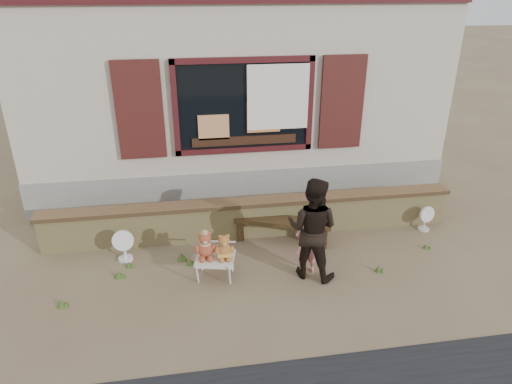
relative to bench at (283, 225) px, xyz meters
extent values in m
plane|color=brown|center=(-0.47, -0.69, -0.30)|extent=(80.00, 80.00, 0.00)
cube|color=#A69B86|center=(-0.47, 3.81, 2.10)|extent=(8.00, 5.00, 3.20)
cube|color=gray|center=(-0.47, 3.81, 0.10)|extent=(8.04, 5.04, 0.80)
cube|color=black|center=(-0.47, 1.28, 1.75)|extent=(2.30, 0.04, 1.50)
cube|color=#401215|center=(-0.47, 1.26, 2.55)|extent=(2.50, 0.08, 0.10)
cube|color=#401215|center=(-0.47, 1.26, 0.95)|extent=(2.50, 0.08, 0.10)
cube|color=#401215|center=(-1.67, 1.26, 1.75)|extent=(0.10, 0.08, 1.70)
cube|color=#401215|center=(0.73, 1.26, 1.75)|extent=(0.10, 0.08, 1.70)
cube|color=#390F16|center=(-2.27, 1.25, 1.75)|extent=(0.80, 0.07, 1.70)
cube|color=#390F16|center=(1.33, 1.25, 1.75)|extent=(0.80, 0.07, 1.70)
cube|color=white|center=(0.13, 1.21, 1.90)|extent=(1.10, 0.02, 1.15)
cube|color=black|center=(-0.47, 1.25, 1.13)|extent=(1.90, 0.06, 0.16)
cube|color=tan|center=(-1.02, 1.25, 1.40)|extent=(0.55, 0.06, 0.45)
cube|color=#E08447|center=(-0.12, 1.25, 1.55)|extent=(0.60, 0.06, 0.55)
cube|color=tan|center=(-0.47, 0.31, 0.00)|extent=(7.00, 0.30, 0.60)
cube|color=brown|center=(-0.47, 0.31, 0.33)|extent=(7.10, 0.36, 0.07)
cube|color=#302211|center=(0.00, 0.00, 0.08)|extent=(1.64, 0.86, 0.06)
cube|color=#302211|center=(-0.67, 0.23, -0.13)|extent=(0.20, 0.32, 0.34)
cube|color=#302211|center=(0.67, -0.23, -0.13)|extent=(0.20, 0.32, 0.34)
cube|color=silver|center=(-1.21, -0.87, 0.02)|extent=(0.65, 0.60, 0.04)
cylinder|color=silver|center=(-1.48, -1.03, -0.15)|extent=(0.03, 0.03, 0.30)
cylinder|color=silver|center=(-1.02, -1.13, -0.15)|extent=(0.03, 0.03, 0.30)
cylinder|color=silver|center=(-1.39, -0.61, -0.15)|extent=(0.03, 0.03, 0.30)
cylinder|color=silver|center=(-0.93, -0.71, -0.15)|extent=(0.03, 0.03, 0.30)
imported|color=pink|center=(0.16, -0.95, 0.20)|extent=(0.36, 0.24, 1.00)
imported|color=black|center=(0.21, -1.02, 0.49)|extent=(0.97, 0.91, 1.58)
cylinder|color=white|center=(-2.60, -0.18, -0.28)|extent=(0.23, 0.23, 0.04)
cylinder|color=white|center=(-2.60, -0.18, -0.14)|extent=(0.04, 0.04, 0.29)
cylinder|color=white|center=(-2.60, -0.18, 0.07)|extent=(0.34, 0.12, 0.34)
cylinder|color=silver|center=(2.59, -0.02, -0.29)|extent=(0.20, 0.20, 0.04)
cylinder|color=silver|center=(2.59, -0.02, -0.16)|extent=(0.03, 0.03, 0.25)
cylinder|color=silver|center=(2.59, -0.02, 0.02)|extent=(0.30, 0.15, 0.29)
cone|color=#3B5120|center=(-1.72, -0.34, -0.23)|extent=(0.14, 0.14, 0.15)
cone|color=#3B5120|center=(-1.58, -0.47, -0.26)|extent=(0.15, 0.15, 0.09)
cone|color=#3B5120|center=(-2.53, -0.40, -0.26)|extent=(0.13, 0.13, 0.09)
cone|color=#3B5120|center=(-2.65, -0.65, -0.26)|extent=(0.17, 0.17, 0.09)
cone|color=#3B5120|center=(1.26, -1.13, -0.25)|extent=(0.10, 0.10, 0.11)
cone|color=#3B5120|center=(-3.34, -1.23, -0.26)|extent=(0.16, 0.16, 0.09)
cone|color=#3B5120|center=(2.32, -0.62, -0.26)|extent=(0.10, 0.10, 0.08)
camera|label=1|loc=(-1.51, -6.61, 3.73)|focal=32.00mm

